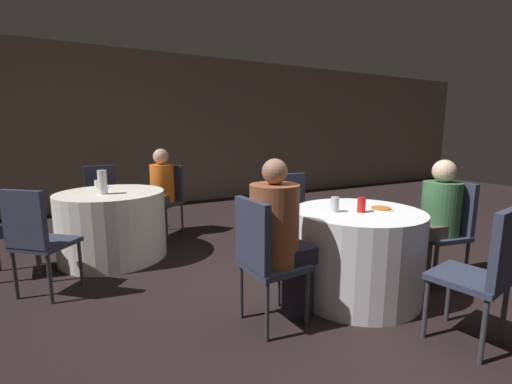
% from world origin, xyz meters
% --- Properties ---
extents(ground_plane, '(16.00, 16.00, 0.00)m').
position_xyz_m(ground_plane, '(0.00, 0.00, 0.00)').
color(ground_plane, black).
extents(wall_back, '(16.00, 0.06, 2.80)m').
position_xyz_m(wall_back, '(0.00, 4.68, 1.40)').
color(wall_back, gray).
rests_on(wall_back, ground_plane).
extents(table_near, '(1.06, 1.06, 0.73)m').
position_xyz_m(table_near, '(0.21, 0.12, 0.36)').
color(table_near, silver).
rests_on(table_near, ground_plane).
extents(table_far, '(1.12, 1.12, 0.73)m').
position_xyz_m(table_far, '(-1.51, 2.03, 0.36)').
color(table_far, white).
rests_on(table_far, ground_plane).
extents(chair_near_east, '(0.47, 0.47, 0.92)m').
position_xyz_m(chair_near_east, '(1.14, -0.05, 0.55)').
color(chair_near_east, '#2D3347').
rests_on(chair_near_east, ground_plane).
extents(chair_near_west, '(0.43, 0.43, 0.92)m').
position_xyz_m(chair_near_west, '(-0.73, 0.06, 0.55)').
color(chair_near_west, '#2D3347').
rests_on(chair_near_west, ground_plane).
extents(chair_near_south, '(0.46, 0.47, 0.92)m').
position_xyz_m(chair_near_south, '(0.37, -0.80, 0.55)').
color(chair_near_south, '#2D3347').
rests_on(chair_near_south, ground_plane).
extents(chair_near_north, '(0.40, 0.41, 0.92)m').
position_xyz_m(chair_near_north, '(0.21, 1.07, 0.55)').
color(chair_near_north, '#2D3347').
rests_on(chair_near_north, ground_plane).
extents(chair_far_west, '(0.43, 0.42, 0.92)m').
position_xyz_m(chair_far_west, '(-2.49, 1.97, 0.55)').
color(chair_far_west, '#2D3347').
rests_on(chair_far_west, ground_plane).
extents(chair_far_southwest, '(0.56, 0.56, 0.92)m').
position_xyz_m(chair_far_southwest, '(-2.15, 1.29, 0.55)').
color(chair_far_southwest, '#2D3347').
rests_on(chair_far_southwest, ground_plane).
extents(chair_far_northeast, '(0.56, 0.56, 0.92)m').
position_xyz_m(chair_far_northeast, '(-0.76, 2.65, 0.55)').
color(chair_far_northeast, '#2D3347').
rests_on(chair_far_northeast, ground_plane).
extents(chair_far_north, '(0.41, 0.42, 0.92)m').
position_xyz_m(chair_far_north, '(-1.55, 3.00, 0.55)').
color(chair_far_north, '#2D3347').
rests_on(chair_far_north, ground_plane).
extents(person_orange_shirt, '(0.45, 0.44, 1.15)m').
position_xyz_m(person_orange_shirt, '(-0.89, 2.54, 0.58)').
color(person_orange_shirt, '#4C4238').
rests_on(person_orange_shirt, ground_plane).
extents(person_floral_shirt, '(0.51, 0.35, 1.19)m').
position_xyz_m(person_floral_shirt, '(-0.57, 0.07, 0.61)').
color(person_floral_shirt, black).
rests_on(person_floral_shirt, ground_plane).
extents(person_green_jacket, '(0.50, 0.36, 1.13)m').
position_xyz_m(person_green_jacket, '(0.97, -0.02, 0.57)').
color(person_green_jacket, '#4C4238').
rests_on(person_green_jacket, ground_plane).
extents(pizza_plate_near, '(0.21, 0.21, 0.02)m').
position_xyz_m(pizza_plate_near, '(0.39, 0.06, 0.74)').
color(pizza_plate_near, white).
rests_on(pizza_plate_near, table_near).
extents(soda_can_silver, '(0.07, 0.07, 0.12)m').
position_xyz_m(soda_can_silver, '(-0.00, 0.18, 0.79)').
color(soda_can_silver, silver).
rests_on(soda_can_silver, table_near).
extents(soda_can_red, '(0.07, 0.07, 0.12)m').
position_xyz_m(soda_can_red, '(0.18, 0.07, 0.79)').
color(soda_can_red, red).
rests_on(soda_can_red, table_near).
extents(bottle_far, '(0.09, 0.09, 0.25)m').
position_xyz_m(bottle_far, '(-1.59, 1.93, 0.85)').
color(bottle_far, white).
rests_on(bottle_far, table_far).
extents(cup_far, '(0.09, 0.09, 0.09)m').
position_xyz_m(cup_far, '(-1.60, 2.37, 0.77)').
color(cup_far, silver).
rests_on(cup_far, table_far).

